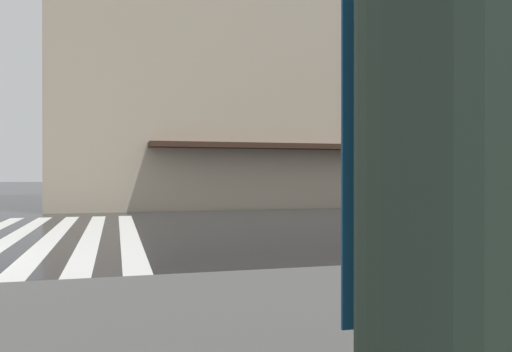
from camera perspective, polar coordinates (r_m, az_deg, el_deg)
The scene contains 4 objects.
zebra_crossing at distance 15.37m, azimuth -25.15°, elevation -6.12°, with size 13.00×6.50×0.01m.
haussmann_block_corner at distance 34.37m, azimuth 5.66°, elevation 17.95°, with size 15.29×29.34×24.86m.
billboard_column at distance 2.67m, azimuth 22.73°, elevation 4.09°, with size 1.17×1.17×3.37m.
car_silver at distance 19.59m, azimuth 17.03°, elevation -2.54°, with size 1.85×4.10×1.41m.
Camera 1 is at (-11.05, -3.67, 1.70)m, focal length 36.27 mm.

